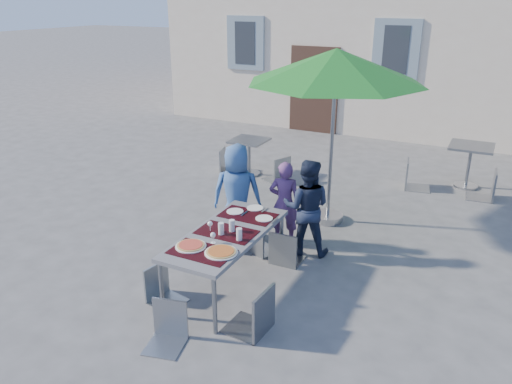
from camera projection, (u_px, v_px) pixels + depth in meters
The scene contains 22 objects.
ground at pixel (252, 283), 6.30m from camera, with size 90.00×90.00×0.00m, color #4F4F52.
dining_table at pixel (227, 236), 5.96m from camera, with size 0.80×1.85×0.76m.
pizza_near_left at pixel (191, 246), 5.59m from camera, with size 0.35×0.35×0.03m.
pizza_near_right at pixel (221, 252), 5.45m from camera, with size 0.37×0.37×0.03m.
glassware at pixel (227, 230), 5.83m from camera, with size 0.49×0.42×0.15m.
place_settings at pixel (252, 212), 6.46m from camera, with size 0.69×0.47×0.01m.
child_0 at pixel (237, 194), 7.16m from camera, with size 0.71×0.46×1.46m, color #385D9A.
child_1 at pixel (284, 203), 7.13m from camera, with size 0.45×0.30×1.24m, color #653A76.
child_2 at pixel (307, 207), 6.82m from camera, with size 0.66×0.38×1.37m, color #1B243C.
chair_0 at pixel (226, 217), 6.99m from camera, with size 0.44×0.44×0.85m.
chair_1 at pixel (259, 221), 6.86m from camera, with size 0.48×0.48×0.85m.
chair_2 at pixel (286, 228), 6.57m from camera, with size 0.41×0.41×0.90m.
chair_3 at pixel (160, 264), 5.77m from camera, with size 0.43×0.43×0.84m.
chair_4 at pixel (255, 284), 5.17m from camera, with size 0.48×0.47×1.00m.
chair_5 at pixel (165, 301), 5.05m from camera, with size 0.46×0.46×0.86m.
patio_umbrella at pixel (336, 67), 7.17m from camera, with size 2.65×2.65×2.69m.
cafe_table_0 at pixel (249, 151), 9.96m from camera, with size 0.68×0.68×0.73m.
bg_chair_l_0 at pixel (227, 146), 10.10m from camera, with size 0.51×0.50×0.92m.
bg_chair_r_0 at pixel (279, 154), 9.56m from camera, with size 0.56×0.55×0.94m.
cafe_table_1 at pixel (470, 157), 9.25m from camera, with size 0.77×0.77×0.82m.
bg_chair_l_1 at pixel (415, 158), 9.21m from camera, with size 0.52×0.51×1.01m.
bg_chair_r_1 at pixel (491, 167), 8.69m from camera, with size 0.48×0.48×1.01m.
Camera 1 is at (2.49, -4.85, 3.37)m, focal length 35.00 mm.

